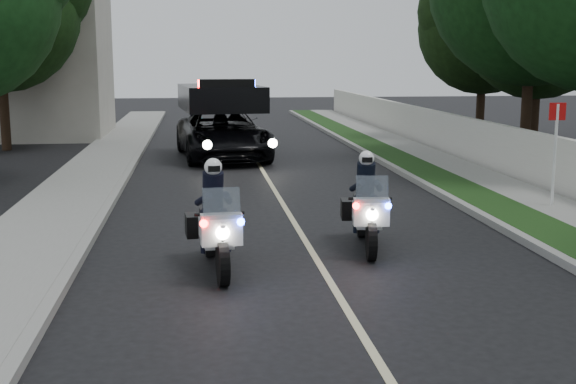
{
  "coord_description": "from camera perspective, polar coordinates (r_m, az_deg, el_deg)",
  "views": [
    {
      "loc": [
        -2.02,
        -8.53,
        3.44
      ],
      "look_at": [
        -0.36,
        5.01,
        1.0
      ],
      "focal_mm": 46.42,
      "sensor_mm": 36.0,
      "label": 1
    }
  ],
  "objects": [
    {
      "name": "sign_post",
      "position": [
        18.07,
        19.51,
        -1.43
      ],
      "size": [
        0.41,
        0.41,
        2.57
      ],
      "primitive_type": null,
      "rotation": [
        0.0,
        0.0,
        0.01
      ],
      "color": "#B81A0D",
      "rests_on": "ground"
    },
    {
      "name": "police_moto_left",
      "position": [
        12.47,
        -5.54,
        -5.92
      ],
      "size": [
        0.96,
        2.24,
        1.85
      ],
      "primitive_type": null,
      "rotation": [
        0.0,
        0.0,
        0.09
      ],
      "color": "silver",
      "rests_on": "ground"
    },
    {
      "name": "police_moto_right",
      "position": [
        13.88,
        5.97,
        -4.26
      ],
      "size": [
        1.0,
        2.19,
        1.8
      ],
      "primitive_type": null,
      "rotation": [
        0.0,
        0.0,
        -0.13
      ],
      "color": "silver",
      "rests_on": "ground"
    },
    {
      "name": "tree_right_e",
      "position": [
        33.07,
        14.42,
        3.84
      ],
      "size": [
        6.83,
        6.83,
        9.14
      ],
      "primitive_type": null,
      "rotation": [
        0.0,
        0.0,
        -0.29
      ],
      "color": "black",
      "rests_on": "ground"
    },
    {
      "name": "curb_left",
      "position": [
        18.94,
        -13.19,
        -0.36
      ],
      "size": [
        0.2,
        60.0,
        0.15
      ],
      "primitive_type": "cube",
      "color": "gray",
      "rests_on": "ground"
    },
    {
      "name": "ground",
      "position": [
        9.41,
        6.02,
        -11.34
      ],
      "size": [
        120.0,
        120.0,
        0.0
      ],
      "primitive_type": "plane",
      "color": "black",
      "rests_on": "ground"
    },
    {
      "name": "curb_right",
      "position": [
        19.8,
        11.12,
        0.16
      ],
      "size": [
        0.2,
        60.0,
        0.15
      ],
      "primitive_type": "cube",
      "color": "gray",
      "rests_on": "ground"
    },
    {
      "name": "tree_left_far",
      "position": [
        30.57,
        -20.72,
        3.02
      ],
      "size": [
        7.18,
        7.18,
        10.17
      ],
      "primitive_type": null,
      "rotation": [
        0.0,
        0.0,
        0.2
      ],
      "color": "#143410",
      "rests_on": "ground"
    },
    {
      "name": "property_wall",
      "position": [
        20.82,
        19.06,
        2.16
      ],
      "size": [
        0.22,
        60.0,
        1.5
      ],
      "primitive_type": "cube",
      "color": "beige",
      "rests_on": "ground"
    },
    {
      "name": "grass_verge",
      "position": [
        20.03,
        13.02,
        0.21
      ],
      "size": [
        1.2,
        60.0,
        0.16
      ],
      "primitive_type": "cube",
      "color": "#193814",
      "rests_on": "ground"
    },
    {
      "name": "building_far",
      "position": [
        35.44,
        -20.31,
        9.61
      ],
      "size": [
        8.0,
        6.0,
        7.0
      ],
      "primitive_type": "cube",
      "color": "#A8A396",
      "rests_on": "ground"
    },
    {
      "name": "sidewalk_right",
      "position": [
        20.51,
        16.44,
        0.28
      ],
      "size": [
        1.4,
        60.0,
        0.16
      ],
      "primitive_type": "cube",
      "color": "gray",
      "rests_on": "ground"
    },
    {
      "name": "cyclist",
      "position": [
        33.14,
        -7.2,
        4.09
      ],
      "size": [
        0.58,
        0.4,
        1.59
      ],
      "primitive_type": "imported",
      "rotation": [
        0.0,
        0.0,
        3.17
      ],
      "color": "black",
      "rests_on": "ground"
    },
    {
      "name": "lane_marking",
      "position": [
        18.95,
        -0.76,
        -0.31
      ],
      "size": [
        0.12,
        50.0,
        0.01
      ],
      "primitive_type": "cube",
      "color": "#BFB78C",
      "rests_on": "ground"
    },
    {
      "name": "sidewalk_left",
      "position": [
        19.09,
        -16.47,
        -0.42
      ],
      "size": [
        2.0,
        60.0,
        0.16
      ],
      "primitive_type": "cube",
      "color": "gray",
      "rests_on": "ground"
    },
    {
      "name": "police_suv",
      "position": [
        26.36,
        -4.99,
        2.6
      ],
      "size": [
        3.46,
        6.41,
        2.99
      ],
      "primitive_type": "imported",
      "rotation": [
        0.0,
        0.0,
        0.1
      ],
      "color": "black",
      "rests_on": "ground"
    },
    {
      "name": "bicycle",
      "position": [
        33.14,
        -7.2,
        4.09
      ],
      "size": [
        0.85,
        1.86,
        0.94
      ],
      "primitive_type": "imported",
      "rotation": [
        0.0,
        0.0,
        0.13
      ],
      "color": "black",
      "rests_on": "ground"
    },
    {
      "name": "tree_right_c",
      "position": [
        29.01,
        18.17,
        2.82
      ],
      "size": [
        7.05,
        7.05,
        9.26
      ],
      "primitive_type": null,
      "rotation": [
        0.0,
        0.0,
        -0.33
      ],
      "color": "#163510",
      "rests_on": "ground"
    },
    {
      "name": "tree_right_d",
      "position": [
        27.31,
        17.6,
        2.42
      ],
      "size": [
        8.83,
        8.83,
        11.66
      ],
      "primitive_type": null,
      "rotation": [
        0.0,
        0.0,
        0.32
      ],
      "color": "#143B13",
      "rests_on": "ground"
    }
  ]
}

